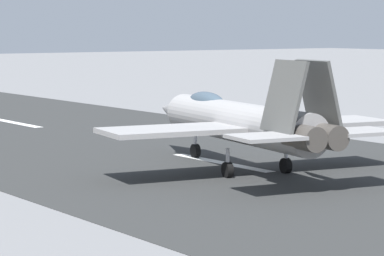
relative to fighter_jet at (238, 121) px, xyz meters
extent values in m
plane|color=slate|center=(1.99, -0.81, -2.47)|extent=(400.00, 400.00, 0.00)
cube|color=#2D2E2E|center=(1.99, -0.81, -2.46)|extent=(240.00, 26.00, 0.02)
cube|color=white|center=(2.44, -0.81, -2.44)|extent=(8.00, 0.70, 0.00)
cube|color=white|center=(27.80, -0.81, -2.44)|extent=(8.00, 0.70, 0.00)
cylinder|color=#989696|center=(-0.13, 0.02, -0.07)|extent=(13.25, 4.25, 2.00)
cone|color=#989696|center=(7.81, -1.38, -0.07)|extent=(3.27, 2.20, 1.70)
ellipsoid|color=#3F5160|center=(3.51, -0.62, 0.69)|extent=(3.74, 1.71, 1.10)
cylinder|color=#47423D|center=(-6.65, 1.73, -0.07)|extent=(2.36, 1.47, 1.10)
cylinder|color=#47423D|center=(-6.84, 0.65, -0.07)|extent=(2.36, 1.47, 1.10)
cube|color=#989696|center=(-0.38, 4.33, -0.17)|extent=(4.46, 6.89, 0.24)
cube|color=#989696|center=(-1.84, -3.94, -0.17)|extent=(4.46, 6.89, 0.24)
cube|color=#989696|center=(-6.33, 3.55, 0.03)|extent=(2.85, 3.17, 0.16)
cube|color=#989696|center=(-7.16, -1.17, 0.03)|extent=(2.85, 3.17, 0.16)
cube|color=#4F504D|center=(-5.60, 1.90, 1.63)|extent=(2.73, 1.38, 3.14)
cube|color=#4F504D|center=(-5.91, 0.13, 1.63)|extent=(2.73, 1.38, 3.14)
cylinder|color=silver|center=(4.84, -0.85, -1.77)|extent=(0.18, 0.18, 1.40)
cylinder|color=black|center=(4.84, -0.85, -2.09)|extent=(0.80, 0.43, 0.76)
cylinder|color=silver|center=(-1.62, 1.91, -1.77)|extent=(0.18, 0.18, 1.40)
cylinder|color=black|center=(-1.62, 1.91, -2.09)|extent=(0.80, 0.43, 0.76)
cylinder|color=silver|center=(-2.18, -1.24, -1.77)|extent=(0.18, 0.18, 1.40)
cylinder|color=black|center=(-2.18, -1.24, -2.09)|extent=(0.80, 0.43, 0.76)
cone|color=orange|center=(6.06, -13.38, -2.19)|extent=(0.44, 0.44, 0.55)
camera|label=1|loc=(-36.25, 28.67, 4.61)|focal=87.57mm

